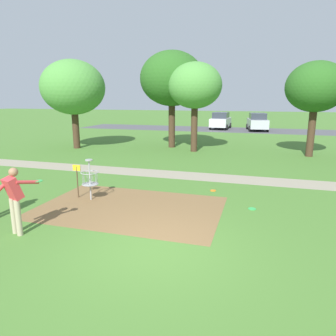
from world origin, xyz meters
name	(u,v)px	position (x,y,z in m)	size (l,w,h in m)	color
ground_plane	(154,249)	(0.00, 0.00, 0.00)	(160.00, 160.00, 0.00)	#47752D
dirt_tee_pad	(130,207)	(-1.62, 2.35, 0.00)	(5.67, 3.76, 0.01)	brown
disc_golf_basket	(88,178)	(-3.23, 2.69, 0.75)	(0.98, 0.58, 1.39)	#9E9EA3
player_foreground_watching	(14,197)	(-3.54, -0.22, 0.99)	(0.79, 0.96, 1.71)	tan
frisbee_near_basket	(213,191)	(0.63, 4.88, 0.01)	(0.21, 0.21, 0.02)	orange
frisbee_by_tee	(252,209)	(2.07, 3.30, 0.01)	(0.24, 0.24, 0.02)	green
tree_near_left	(172,79)	(-3.71, 14.49, 4.61)	(4.27, 4.27, 6.46)	#422D1E
tree_near_right	(316,87)	(5.03, 13.44, 3.95)	(3.33, 3.33, 5.40)	#422D1E
tree_mid_left	(195,86)	(-1.87, 13.22, 4.09)	(3.33, 3.33, 5.54)	#422D1E
tree_mid_center	(73,88)	(-9.86, 12.21, 4.04)	(4.19, 4.19, 5.84)	#422D1E
parking_lot_strip	(239,130)	(0.00, 28.15, 0.00)	(36.00, 6.00, 0.01)	#4C4C51
parked_car_leftmost	(221,121)	(-2.12, 28.92, 0.92)	(2.13, 4.28, 1.84)	silver
parked_car_center_left	(257,122)	(1.85, 28.16, 0.92)	(2.41, 4.41, 1.84)	#B2B7BC
gravel_path	(205,177)	(0.00, 6.85, 0.00)	(40.00, 1.41, 0.00)	gray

